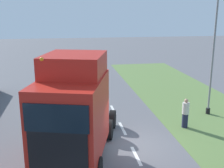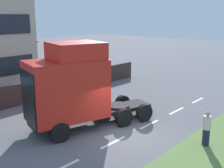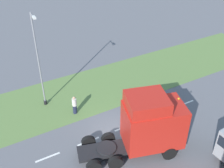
{
  "view_description": "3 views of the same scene",
  "coord_description": "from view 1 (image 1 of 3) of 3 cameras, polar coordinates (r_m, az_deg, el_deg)",
  "views": [
    {
      "loc": [
        3.04,
        12.34,
        6.5
      ],
      "look_at": [
        0.66,
        -2.03,
        2.73
      ],
      "focal_mm": 45.0,
      "sensor_mm": 36.0,
      "label": 1
    },
    {
      "loc": [
        -8.54,
        10.62,
        6.17
      ],
      "look_at": [
        0.51,
        0.42,
        2.84
      ],
      "focal_mm": 45.0,
      "sensor_mm": 36.0,
      "label": 2
    },
    {
      "loc": [
        14.13,
        -8.11,
        15.52
      ],
      "look_at": [
        -2.18,
        0.97,
        2.89
      ],
      "focal_mm": 45.0,
      "sensor_mm": 36.0,
      "label": 3
    }
  ],
  "objects": [
    {
      "name": "ground_plane",
      "position": [
        14.28,
        4.03,
        -12.63
      ],
      "size": [
        120.0,
        120.0,
        0.0
      ],
      "primitive_type": "plane",
      "color": "slate",
      "rests_on": "ground"
    },
    {
      "name": "lane_markings",
      "position": [
        14.88,
        3.4,
        -11.42
      ],
      "size": [
        0.16,
        17.8,
        0.0
      ],
      "color": "white",
      "rests_on": "ground"
    },
    {
      "name": "lorry_cab",
      "position": [
        11.92,
        -7.74,
        -5.63
      ],
      "size": [
        4.4,
        7.65,
        4.96
      ],
      "rotation": [
        0.0,
        0.0,
        -0.28
      ],
      "color": "black",
      "rests_on": "ground"
    },
    {
      "name": "lamp_post",
      "position": [
        18.52,
        19.64,
        6.05
      ],
      "size": [
        1.26,
        0.27,
        8.47
      ],
      "color": "black",
      "rests_on": "ground"
    },
    {
      "name": "pedestrian",
      "position": [
        16.66,
        14.68,
        -5.82
      ],
      "size": [
        0.39,
        0.39,
        1.73
      ],
      "color": "#1E233D",
      "rests_on": "ground"
    }
  ]
}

